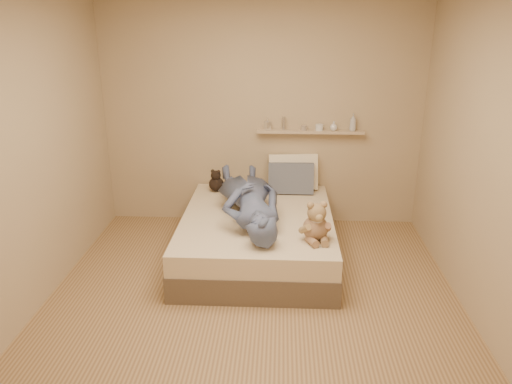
# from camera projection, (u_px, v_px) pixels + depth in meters

# --- Properties ---
(room) EXTENTS (3.80, 3.80, 3.80)m
(room) POSITION_uv_depth(u_px,v_px,m) (252.00, 159.00, 3.81)
(room) COLOR #9F7F52
(room) RESTS_ON ground
(bed) EXTENTS (1.50, 1.90, 0.45)m
(bed) POSITION_uv_depth(u_px,v_px,m) (257.00, 236.00, 5.05)
(bed) COLOR brown
(bed) RESTS_ON floor
(game_console) EXTENTS (0.17, 0.12, 0.06)m
(game_console) POSITION_uv_depth(u_px,v_px,m) (259.00, 223.00, 4.44)
(game_console) COLOR silver
(game_console) RESTS_ON bed
(teddy_bear) EXTENTS (0.30, 0.30, 0.37)m
(teddy_bear) POSITION_uv_depth(u_px,v_px,m) (316.00, 225.00, 4.38)
(teddy_bear) COLOR #8B634C
(teddy_bear) RESTS_ON bed
(dark_plush) EXTENTS (0.17, 0.17, 0.26)m
(dark_plush) POSITION_uv_depth(u_px,v_px,m) (216.00, 182.00, 5.61)
(dark_plush) COLOR black
(dark_plush) RESTS_ON bed
(pillow_cream) EXTENTS (0.57, 0.31, 0.43)m
(pillow_cream) POSITION_uv_depth(u_px,v_px,m) (293.00, 172.00, 5.67)
(pillow_cream) COLOR #F3E8C0
(pillow_cream) RESTS_ON bed
(pillow_grey) EXTENTS (0.50, 0.20, 0.36)m
(pillow_grey) POSITION_uv_depth(u_px,v_px,m) (291.00, 178.00, 5.55)
(pillow_grey) COLOR slate
(pillow_grey) RESTS_ON bed
(person) EXTENTS (0.92, 1.70, 0.39)m
(person) POSITION_uv_depth(u_px,v_px,m) (249.00, 199.00, 4.87)
(person) COLOR #4E527A
(person) RESTS_ON bed
(wall_shelf) EXTENTS (1.20, 0.12, 0.03)m
(wall_shelf) POSITION_uv_depth(u_px,v_px,m) (310.00, 132.00, 5.58)
(wall_shelf) COLOR tan
(wall_shelf) RESTS_ON wall_back
(shelf_bottles) EXTENTS (1.03, 0.09, 0.19)m
(shelf_bottles) POSITION_uv_depth(u_px,v_px,m) (321.00, 125.00, 5.55)
(shelf_bottles) COLOR white
(shelf_bottles) RESTS_ON wall_shelf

